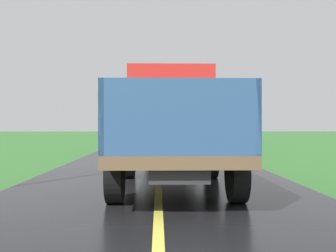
# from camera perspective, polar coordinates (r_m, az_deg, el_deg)

# --- Properties ---
(banana_truck_near) EXTENTS (2.38, 5.82, 2.80)m
(banana_truck_near) POSITION_cam_1_polar(r_m,az_deg,el_deg) (9.51, 0.57, 0.36)
(banana_truck_near) COLOR #2D2D30
(banana_truck_near) RESTS_ON road_surface
(banana_truck_far) EXTENTS (2.38, 5.81, 2.80)m
(banana_truck_far) POSITION_cam_1_polar(r_m,az_deg,el_deg) (22.43, 0.13, 0.19)
(banana_truck_far) COLOR #2D2D30
(banana_truck_far) RESTS_ON road_surface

